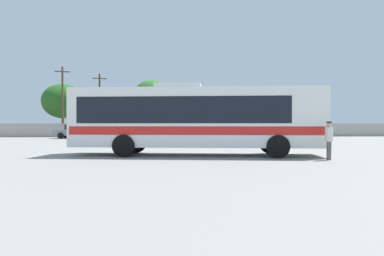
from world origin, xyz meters
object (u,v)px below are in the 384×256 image
object	(u,v)px
parked_car_third_black	(185,131)
parked_car_second_black	(128,131)
utility_pole_near	(63,100)
coach_bus_white_red	(194,117)
attendant_by_bus_door	(329,138)
parked_car_leftmost_grey	(77,131)
parked_car_rightmost_silver	(250,131)
utility_pole_far	(100,103)
roadside_tree_left	(63,101)
roadside_tree_midleft	(151,95)

from	to	relation	value
parked_car_third_black	parked_car_second_black	bearing A→B (deg)	-175.39
parked_car_third_black	utility_pole_near	bearing A→B (deg)	158.40
coach_bus_white_red	attendant_by_bus_door	bearing A→B (deg)	-25.86
parked_car_leftmost_grey	parked_car_third_black	size ratio (longest dim) A/B	1.04
coach_bus_white_red	parked_car_rightmost_silver	bearing A→B (deg)	69.61
parked_car_second_black	utility_pole_near	world-z (taller)	utility_pole_near
parked_car_second_black	utility_pole_far	distance (m)	10.26
coach_bus_white_red	parked_car_second_black	distance (m)	21.40
parked_car_third_black	utility_pole_far	xyz separation A→B (m)	(-10.81, 7.98, 3.44)
parked_car_leftmost_grey	parked_car_third_black	world-z (taller)	parked_car_leftmost_grey
parked_car_rightmost_silver	roadside_tree_left	size ratio (longest dim) A/B	0.67
coach_bus_white_red	roadside_tree_left	distance (m)	33.99
roadside_tree_left	parked_car_third_black	bearing A→B (deg)	-29.98
utility_pole_near	roadside_tree_left	world-z (taller)	utility_pole_near
parked_car_second_black	roadside_tree_midleft	bearing A→B (deg)	73.05
coach_bus_white_red	utility_pole_near	bearing A→B (deg)	117.78
roadside_tree_midleft	parked_car_second_black	bearing A→B (deg)	-106.95
attendant_by_bus_door	roadside_tree_midleft	world-z (taller)	roadside_tree_midleft
utility_pole_far	attendant_by_bus_door	bearing A→B (deg)	-63.76
parked_car_second_black	utility_pole_near	bearing A→B (deg)	143.81
parked_car_second_black	utility_pole_near	distance (m)	11.46
parked_car_third_black	roadside_tree_midleft	bearing A→B (deg)	121.43
coach_bus_white_red	parked_car_rightmost_silver	xyz separation A→B (m)	(7.73, 20.79, -1.07)
parked_car_leftmost_grey	parked_car_second_black	bearing A→B (deg)	-5.07
utility_pole_near	utility_pole_far	bearing A→B (deg)	26.82
utility_pole_near	roadside_tree_left	bearing A→B (deg)	105.90
coach_bus_white_red	utility_pole_near	distance (m)	30.70
coach_bus_white_red	parked_car_rightmost_silver	size ratio (longest dim) A/B	2.67
attendant_by_bus_door	parked_car_third_black	distance (m)	24.33
parked_car_second_black	parked_car_rightmost_silver	distance (m)	13.23
coach_bus_white_red	utility_pole_far	distance (m)	30.94
utility_pole_near	roadside_tree_left	distance (m)	3.36
parked_car_rightmost_silver	utility_pole_far	bearing A→B (deg)	154.96
parked_car_leftmost_grey	utility_pole_far	bearing A→B (deg)	83.60
attendant_by_bus_door	roadside_tree_left	world-z (taller)	roadside_tree_left
roadside_tree_left	coach_bus_white_red	bearing A→B (deg)	-63.39
roadside_tree_midleft	parked_car_rightmost_silver	bearing A→B (deg)	-32.02
utility_pole_near	parked_car_rightmost_silver	bearing A→B (deg)	-15.92
parked_car_second_black	parked_car_third_black	distance (m)	6.18
parked_car_leftmost_grey	parked_car_rightmost_silver	bearing A→B (deg)	-1.10
utility_pole_near	coach_bus_white_red	bearing A→B (deg)	-62.22
attendant_by_bus_door	utility_pole_near	size ratio (longest dim) A/B	0.19
coach_bus_white_red	utility_pole_near	world-z (taller)	utility_pole_near
parked_car_leftmost_grey	parked_car_rightmost_silver	distance (m)	18.78
parked_car_rightmost_silver	utility_pole_far	xyz separation A→B (m)	(-17.88, 8.35, 3.45)
attendant_by_bus_door	parked_car_second_black	world-z (taller)	attendant_by_bus_door
parked_car_third_black	roadside_tree_left	bearing A→B (deg)	150.02
coach_bus_white_red	parked_car_third_black	distance (m)	21.19
parked_car_leftmost_grey	parked_car_rightmost_silver	size ratio (longest dim) A/B	0.95
parked_car_rightmost_silver	utility_pole_near	xyz separation A→B (m)	(-21.98, 6.27, 3.71)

